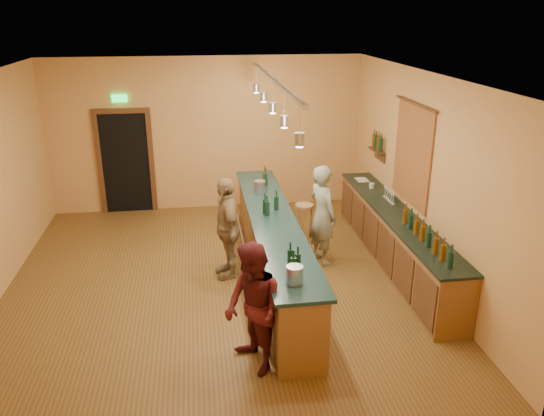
{
  "coord_description": "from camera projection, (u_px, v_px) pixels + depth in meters",
  "views": [
    {
      "loc": [
        -0.22,
        -7.51,
        4.06
      ],
      "look_at": [
        0.9,
        0.2,
        1.13
      ],
      "focal_mm": 35.0,
      "sensor_mm": 36.0,
      "label": 1
    }
  ],
  "objects": [
    {
      "name": "floor",
      "position": [
        218.0,
        282.0,
        8.42
      ],
      "size": [
        7.0,
        7.0,
        0.0
      ],
      "primitive_type": "plane",
      "color": "brown",
      "rests_on": "ground"
    },
    {
      "name": "customer_a",
      "position": [
        253.0,
        309.0,
        6.14
      ],
      "size": [
        0.86,
        0.96,
        1.61
      ],
      "primitive_type": "imported",
      "rotation": [
        0.0,
        0.0,
        -1.18
      ],
      "color": "#59191E",
      "rests_on": "floor"
    },
    {
      "name": "wall_right",
      "position": [
        422.0,
        177.0,
        8.29
      ],
      "size": [
        0.02,
        7.0,
        3.2
      ],
      "primitive_type": "cube",
      "color": "#D68E50",
      "rests_on": "floor"
    },
    {
      "name": "back_counter",
      "position": [
        395.0,
        239.0,
        8.81
      ],
      "size": [
        0.6,
        4.55,
        1.27
      ],
      "color": "brown",
      "rests_on": "floor"
    },
    {
      "name": "bartender",
      "position": [
        322.0,
        215.0,
        8.82
      ],
      "size": [
        0.62,
        0.73,
        1.71
      ],
      "primitive_type": "imported",
      "rotation": [
        0.0,
        0.0,
        1.97
      ],
      "color": "gray",
      "rests_on": "floor"
    },
    {
      "name": "ceiling",
      "position": [
        209.0,
        76.0,
        7.29
      ],
      "size": [
        6.5,
        7.0,
        0.02
      ],
      "primitive_type": "cube",
      "color": "silver",
      "rests_on": "wall_back"
    },
    {
      "name": "pendant_track",
      "position": [
        273.0,
        91.0,
        7.49
      ],
      "size": [
        0.11,
        4.6,
        0.5
      ],
      "color": "silver",
      "rests_on": "ceiling"
    },
    {
      "name": "tapestry",
      "position": [
        412.0,
        155.0,
        8.57
      ],
      "size": [
        0.03,
        1.4,
        1.6
      ],
      "primitive_type": "cube",
      "color": "maroon",
      "rests_on": "wall_right"
    },
    {
      "name": "wall_back",
      "position": [
        207.0,
        135.0,
        11.1
      ],
      "size": [
        6.5,
        0.02,
        3.2
      ],
      "primitive_type": "cube",
      "color": "#D68E50",
      "rests_on": "floor"
    },
    {
      "name": "tasting_bar",
      "position": [
        273.0,
        244.0,
        8.32
      ],
      "size": [
        0.73,
        5.1,
        1.38
      ],
      "color": "brown",
      "rests_on": "floor"
    },
    {
      "name": "bottle_shelf",
      "position": [
        378.0,
        144.0,
        10.02
      ],
      "size": [
        0.17,
        0.55,
        0.54
      ],
      "color": "#4A2316",
      "rests_on": "wall_right"
    },
    {
      "name": "doorway",
      "position": [
        126.0,
        160.0,
        11.01
      ],
      "size": [
        1.15,
        0.09,
        2.48
      ],
      "color": "black",
      "rests_on": "wall_back"
    },
    {
      "name": "wall_front",
      "position": [
        231.0,
        311.0,
        4.61
      ],
      "size": [
        6.5,
        0.02,
        3.2
      ],
      "primitive_type": "cube",
      "color": "#D68E50",
      "rests_on": "floor"
    },
    {
      "name": "customer_b",
      "position": [
        227.0,
        228.0,
        8.37
      ],
      "size": [
        0.54,
        1.02,
        1.65
      ],
      "primitive_type": "imported",
      "rotation": [
        0.0,
        0.0,
        -1.42
      ],
      "color": "#997A51",
      "rests_on": "floor"
    },
    {
      "name": "bar_stool",
      "position": [
        304.0,
        212.0,
        9.79
      ],
      "size": [
        0.34,
        0.34,
        0.7
      ],
      "rotation": [
        0.0,
        0.0,
        0.09
      ],
      "color": "#A67D4B",
      "rests_on": "floor"
    }
  ]
}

